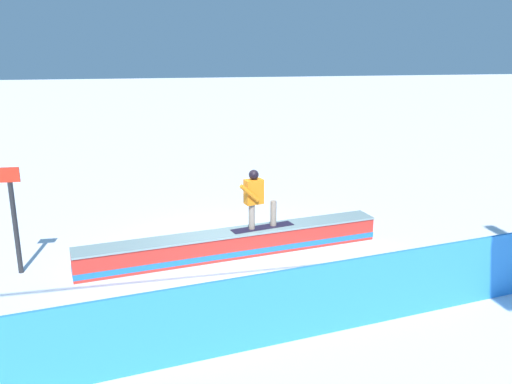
# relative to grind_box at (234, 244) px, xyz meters

# --- Properties ---
(ground_plane) EXTENTS (120.00, 120.00, 0.00)m
(ground_plane) POSITION_rel_grind_box_xyz_m (0.00, 0.00, -0.26)
(ground_plane) COLOR white
(grind_box) EXTENTS (6.92, 1.99, 0.57)m
(grind_box) POSITION_rel_grind_box_xyz_m (0.00, 0.00, 0.00)
(grind_box) COLOR red
(grind_box) RESTS_ON ground_plane
(snowboarder) EXTENTS (1.50, 0.70, 1.37)m
(snowboarder) POSITION_rel_grind_box_xyz_m (-0.53, -0.10, 1.04)
(snowboarder) COLOR black
(snowboarder) RESTS_ON grind_box
(safety_fence) EXTENTS (13.39, 2.74, 1.25)m
(safety_fence) POSITION_rel_grind_box_xyz_m (0.00, 3.81, 0.37)
(safety_fence) COLOR #2D87ED
(safety_fence) RESTS_ON ground_plane
(trail_marker) EXTENTS (0.40, 0.10, 2.25)m
(trail_marker) POSITION_rel_grind_box_xyz_m (4.50, 0.17, 0.94)
(trail_marker) COLOR #262628
(trail_marker) RESTS_ON ground_plane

